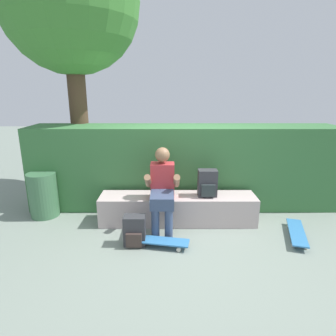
% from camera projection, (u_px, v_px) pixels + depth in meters
% --- Properties ---
extents(ground_plane, '(24.00, 24.00, 0.00)m').
position_uv_depth(ground_plane, '(177.00, 236.00, 3.94)').
color(ground_plane, gray).
extents(bench_main, '(2.34, 0.47, 0.43)m').
position_uv_depth(bench_main, '(176.00, 209.00, 4.31)').
color(bench_main, '#BAA6A4').
rests_on(bench_main, ground).
extents(person_skater, '(0.49, 0.62, 1.18)m').
position_uv_depth(person_skater, '(161.00, 188.00, 3.99)').
color(person_skater, '#B73338').
rests_on(person_skater, ground).
extents(skateboard_near_person, '(0.82, 0.34, 0.09)m').
position_uv_depth(skateboard_near_person, '(157.00, 241.00, 3.66)').
color(skateboard_near_person, teal).
rests_on(skateboard_near_person, ground).
extents(skateboard_beside_bench, '(0.42, 0.82, 0.09)m').
position_uv_depth(skateboard_beside_bench, '(295.00, 232.00, 3.89)').
color(skateboard_beside_bench, teal).
rests_on(skateboard_beside_bench, ground).
extents(backpack_on_bench, '(0.28, 0.23, 0.40)m').
position_uv_depth(backpack_on_bench, '(206.00, 183.00, 4.19)').
color(backpack_on_bench, '#333338').
rests_on(backpack_on_bench, bench_main).
extents(backpack_on_ground, '(0.28, 0.23, 0.40)m').
position_uv_depth(backpack_on_ground, '(133.00, 231.00, 3.67)').
color(backpack_on_ground, '#333338').
rests_on(backpack_on_ground, ground).
extents(hedge_row, '(5.13, 0.76, 1.38)m').
position_uv_depth(hedge_row, '(182.00, 166.00, 4.86)').
color(hedge_row, '#366C3A').
rests_on(hedge_row, ground).
extents(tree_behind_bench, '(2.27, 2.27, 4.46)m').
position_uv_depth(tree_behind_bench, '(68.00, 5.00, 4.55)').
color(tree_behind_bench, '#473323').
rests_on(tree_behind_bench, ground).
extents(trash_bin, '(0.44, 0.44, 0.71)m').
position_uv_depth(trash_bin, '(42.00, 195.00, 4.48)').
color(trash_bin, '#3D6B47').
rests_on(trash_bin, ground).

